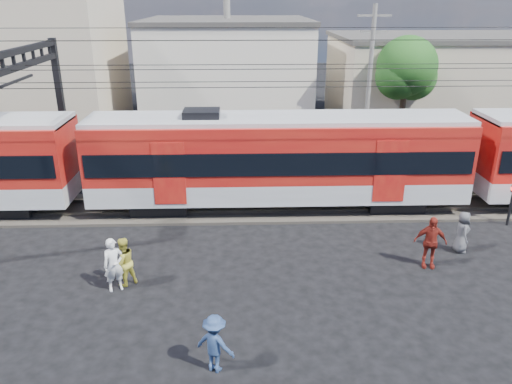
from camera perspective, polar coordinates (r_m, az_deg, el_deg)
The scene contains 17 objects.
ground at distance 15.32m, azimuth 2.71°, elevation -13.83°, with size 120.00×120.00×0.00m, color black.
track_bed at distance 22.29m, azimuth 1.14°, elevation -1.74°, with size 70.00×3.40×0.12m, color #2D2823.
rail_near at distance 21.55m, azimuth 1.25°, elevation -2.23°, with size 70.00×0.12×0.12m, color #59544C.
rail_far at distance 22.93m, azimuth 1.05°, elevation -0.72°, with size 70.00×0.12×0.12m, color #59544C.
commuter_train at distance 21.52m, azimuth 3.08°, elevation 4.03°, with size 50.30×3.08×4.17m.
catenary at distance 22.11m, azimuth -22.14°, elevation 10.28°, with size 70.00×9.30×7.52m.
building_west at distance 39.99m, azimuth -26.02°, elevation 13.39°, with size 14.28×10.20×9.30m.
building_midwest at distance 39.80m, azimuth -3.22°, elevation 13.96°, with size 12.24×12.24×7.30m.
building_mideast at distance 39.87m, azimuth 20.91°, elevation 11.91°, with size 16.32×10.20×6.30m.
utility_pole_mid at distance 28.68m, azimuth 12.81°, elevation 12.32°, with size 1.80×0.24×8.50m.
tree_near at distance 32.50m, azimuth 17.09°, elevation 13.18°, with size 3.82×3.64×6.72m.
pedestrian_a at distance 16.61m, azimuth -15.94°, elevation -8.01°, with size 0.66×0.43×1.80m, color silver.
pedestrian_b at distance 16.85m, azimuth -14.91°, elevation -7.72°, with size 0.81×0.63×1.67m, color gold.
pedestrian_c at distance 12.99m, azimuth -4.73°, elevation -16.89°, with size 1.03×0.59×1.59m, color navy.
pedestrian_d at distance 18.28m, azimuth 19.28°, elevation -5.42°, with size 1.11×0.46×1.90m, color maroon.
pedestrian_e at distance 19.83m, azimuth 22.50°, elevation -4.24°, with size 0.77×0.50×1.58m, color #444449.
crossing_signal at distance 22.75m, azimuth 27.25°, elevation -0.54°, with size 0.26×0.26×1.79m.
Camera 1 is at (-1.11, -12.45, 8.85)m, focal length 35.00 mm.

